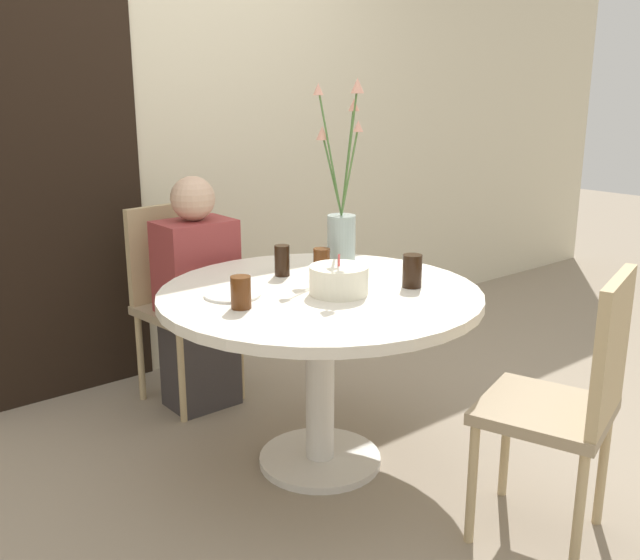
{
  "coord_description": "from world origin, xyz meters",
  "views": [
    {
      "loc": [
        -1.65,
        -2.01,
        1.48
      ],
      "look_at": [
        0.0,
        0.0,
        0.77
      ],
      "focal_mm": 40.0,
      "sensor_mm": 36.0,
      "label": 1
    }
  ],
  "objects": [
    {
      "name": "flower_vase",
      "position": [
        0.29,
        0.21,
        0.94
      ],
      "size": [
        0.13,
        0.3,
        0.78
      ],
      "color": "#9EB2AD",
      "rests_on": "dining_table"
    },
    {
      "name": "wall_back",
      "position": [
        0.0,
        1.34,
        1.3
      ],
      "size": [
        8.0,
        0.05,
        2.6
      ],
      "color": "beige",
      "rests_on": "ground_plane"
    },
    {
      "name": "chair_left_flank",
      "position": [
        0.3,
        -0.9,
        0.53
      ],
      "size": [
        0.5,
        0.5,
        0.93
      ],
      "rotation": [
        0.0,
        0.0,
        3.46
      ],
      "color": "#9E896B",
      "rests_on": "ground_plane"
    },
    {
      "name": "chair_right_flank",
      "position": [
        -0.11,
        0.94,
        0.53
      ],
      "size": [
        0.44,
        0.44,
        0.93
      ],
      "rotation": [
        0.0,
        0.0,
        0.11
      ],
      "color": "#9E896B",
      "rests_on": "ground_plane"
    },
    {
      "name": "drink_glass_1",
      "position": [
        0.02,
        0.26,
        0.79
      ],
      "size": [
        0.06,
        0.06,
        0.13
      ],
      "color": "black",
      "rests_on": "dining_table"
    },
    {
      "name": "drink_glass_2",
      "position": [
        -0.36,
        0.0,
        0.79
      ],
      "size": [
        0.07,
        0.07,
        0.11
      ],
      "color": "#51280F",
      "rests_on": "dining_table"
    },
    {
      "name": "side_plate",
      "position": [
        -0.3,
        0.15,
        0.73
      ],
      "size": [
        0.21,
        0.21,
        0.01
      ],
      "color": "white",
      "rests_on": "dining_table"
    },
    {
      "name": "drink_glass_3",
      "position": [
        0.3,
        -0.19,
        0.79
      ],
      "size": [
        0.08,
        0.08,
        0.13
      ],
      "color": "black",
      "rests_on": "dining_table"
    },
    {
      "name": "person_woman",
      "position": [
        -0.09,
        0.79,
        0.51
      ],
      "size": [
        0.34,
        0.24,
        1.09
      ],
      "color": "#383333",
      "rests_on": "ground_plane"
    },
    {
      "name": "ground_plane",
      "position": [
        0.0,
        0.0,
        0.0
      ],
      "size": [
        16.0,
        16.0,
        0.0
      ],
      "primitive_type": "plane",
      "color": "gray"
    },
    {
      "name": "dining_table",
      "position": [
        0.0,
        0.0,
        0.6
      ],
      "size": [
        1.23,
        1.23,
        0.73
      ],
      "color": "silver",
      "rests_on": "ground_plane"
    },
    {
      "name": "drink_glass_0",
      "position": [
        0.14,
        0.16,
        0.79
      ],
      "size": [
        0.07,
        0.07,
        0.11
      ],
      "color": "#51280F",
      "rests_on": "dining_table"
    },
    {
      "name": "doorway_panel",
      "position": [
        -0.54,
        1.31,
        1.02
      ],
      "size": [
        0.9,
        0.01,
        2.05
      ],
      "color": "black",
      "rests_on": "ground_plane"
    },
    {
      "name": "birthday_cake",
      "position": [
        0.02,
        -0.08,
        0.78
      ],
      "size": [
        0.22,
        0.22,
        0.15
      ],
      "color": "white",
      "rests_on": "dining_table"
    }
  ]
}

